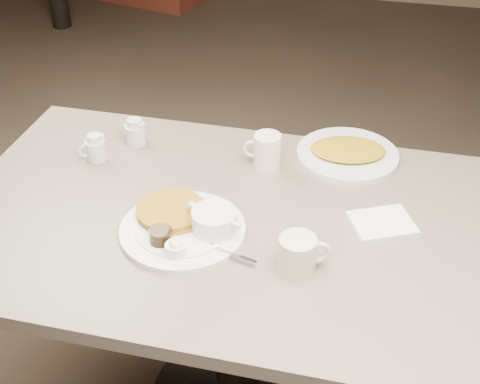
% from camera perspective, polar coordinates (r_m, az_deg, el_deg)
% --- Properties ---
extents(diner_table, '(1.50, 0.90, 0.75)m').
position_cam_1_polar(diner_table, '(1.76, -0.15, -6.74)').
color(diner_table, slate).
rests_on(diner_table, ground).
extents(main_plate, '(0.41, 0.41, 0.07)m').
position_cam_1_polar(main_plate, '(1.60, -4.73, -2.85)').
color(main_plate, white).
rests_on(main_plate, diner_table).
extents(coffee_mug_near, '(0.13, 0.11, 0.09)m').
position_cam_1_polar(coffee_mug_near, '(1.48, 5.21, -5.47)').
color(coffee_mug_near, beige).
rests_on(coffee_mug_near, diner_table).
extents(napkin, '(0.19, 0.17, 0.02)m').
position_cam_1_polar(napkin, '(1.66, 12.45, -2.81)').
color(napkin, white).
rests_on(napkin, diner_table).
extents(coffee_mug_far, '(0.11, 0.08, 0.10)m').
position_cam_1_polar(coffee_mug_far, '(1.83, 2.34, 3.67)').
color(coffee_mug_far, '#F6E2CF').
rests_on(coffee_mug_far, diner_table).
extents(creamer_left, '(0.08, 0.07, 0.08)m').
position_cam_1_polar(creamer_left, '(1.91, -12.69, 3.80)').
color(creamer_left, silver).
rests_on(creamer_left, diner_table).
extents(creamer_right, '(0.09, 0.07, 0.08)m').
position_cam_1_polar(creamer_right, '(1.97, -9.28, 5.23)').
color(creamer_right, silver).
rests_on(creamer_right, diner_table).
extents(hash_plate, '(0.34, 0.34, 0.04)m').
position_cam_1_polar(hash_plate, '(1.91, 9.50, 3.44)').
color(hash_plate, silver).
rests_on(hash_plate, diner_table).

